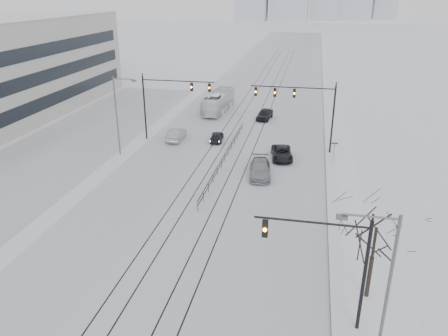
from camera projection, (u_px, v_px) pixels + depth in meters
road at (259, 100)px, 75.90m from camera, size 22.00×260.00×0.02m
sidewalk_east at (339, 103)px, 73.40m from camera, size 5.00×260.00×0.16m
curb at (324, 103)px, 73.85m from camera, size 0.10×260.00×0.12m
parking_strip at (82, 137)px, 56.91m from camera, size 14.00×60.00×0.03m
tram_rails at (240, 134)px, 57.77m from camera, size 5.30×180.00×0.01m
traffic_mast_near at (335, 258)px, 23.23m from camera, size 6.10×0.37×7.00m
traffic_mast_ne at (304, 104)px, 49.55m from camera, size 9.60×0.37×8.00m
traffic_mast_nw at (167, 97)px, 53.59m from camera, size 9.10×0.37×8.00m
street_light_east at (381, 288)px, 19.92m from camera, size 2.73×0.25×9.00m
street_light_west at (119, 111)px, 48.97m from camera, size 2.73×0.25×9.00m
bare_tree at (375, 235)px, 25.54m from camera, size 4.40×4.40×6.10m
median_fence at (225, 157)px, 48.51m from camera, size 0.06×24.00×1.00m
street_sign at (334, 149)px, 47.74m from camera, size 0.70×0.06×2.40m
sedan_sb_inner at (217, 136)px, 55.01m from camera, size 1.83×3.85×1.27m
sedan_sb_outer at (176, 134)px, 55.40m from camera, size 1.76×4.64×1.51m
sedan_nb_front at (282, 153)px, 49.29m from camera, size 2.90×5.09×1.34m
sedan_nb_right at (260, 169)px, 44.70m from camera, size 2.80×5.50×1.53m
sedan_nb_far at (265, 114)px, 64.32m from camera, size 2.42×4.69×1.53m
box_truck at (218, 102)px, 68.20m from camera, size 3.20×11.12×3.06m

